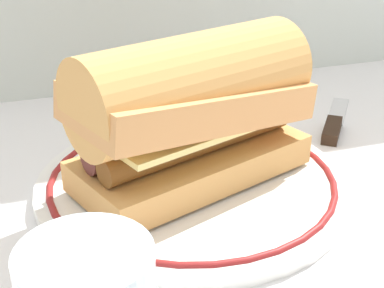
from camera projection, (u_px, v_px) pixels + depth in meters
ground_plane at (190, 211)px, 0.46m from camera, size 1.50×1.50×0.00m
plate at (192, 182)px, 0.49m from camera, size 0.27×0.27×0.01m
sausage_sandwich at (192, 108)px, 0.46m from camera, size 0.22×0.15×0.12m
butter_knife at (335, 122)px, 0.62m from camera, size 0.10×0.12×0.01m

